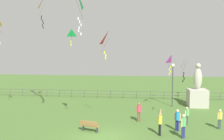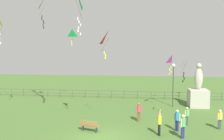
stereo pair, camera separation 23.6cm
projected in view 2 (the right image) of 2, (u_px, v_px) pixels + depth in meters
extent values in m
plane|color=#476B2D|center=(102.00, 138.00, 17.21)|extent=(80.00, 80.00, 0.00)
cube|color=#B2AD9E|center=(198.00, 98.00, 26.46)|extent=(1.99, 1.99, 1.90)
ellipsoid|color=#B2AD9E|center=(199.00, 79.00, 26.28)|extent=(0.90, 0.76, 2.32)
sphere|color=#B2AD9E|center=(199.00, 66.00, 26.16)|extent=(0.56, 0.56, 0.56)
cylinder|color=#38383D|center=(173.00, 87.00, 26.29)|extent=(0.10, 0.10, 4.38)
sphere|color=white|center=(174.00, 65.00, 26.08)|extent=(0.36, 0.36, 0.36)
cube|color=olive|center=(90.00, 125.00, 18.57)|extent=(1.55, 0.83, 0.06)
cube|color=olive|center=(88.00, 123.00, 18.39)|extent=(1.45, 0.50, 0.36)
cube|color=#333338|center=(83.00, 127.00, 18.84)|extent=(0.08, 0.36, 0.45)
cube|color=#333338|center=(97.00, 129.00, 18.35)|extent=(0.08, 0.36, 0.45)
cylinder|color=#3F4C47|center=(220.00, 124.00, 19.06)|extent=(0.14, 0.14, 0.80)
cylinder|color=#3F4C47|center=(219.00, 124.00, 19.00)|extent=(0.14, 0.14, 0.80)
cylinder|color=gold|center=(220.00, 116.00, 18.97)|extent=(0.29, 0.29, 0.56)
sphere|color=beige|center=(220.00, 111.00, 18.94)|extent=(0.21, 0.21, 0.21)
cylinder|color=beige|center=(222.00, 116.00, 19.04)|extent=(0.09, 0.09, 0.54)
cylinder|color=beige|center=(218.00, 116.00, 18.91)|extent=(0.09, 0.09, 0.54)
cylinder|color=navy|center=(178.00, 126.00, 18.53)|extent=(0.15, 0.15, 0.86)
cylinder|color=navy|center=(176.00, 125.00, 18.65)|extent=(0.15, 0.15, 0.86)
cylinder|color=#268CBF|center=(177.00, 116.00, 18.53)|extent=(0.31, 0.31, 0.60)
sphere|color=beige|center=(177.00, 111.00, 18.49)|extent=(0.23, 0.23, 0.23)
cylinder|color=beige|center=(180.00, 117.00, 18.38)|extent=(0.09, 0.09, 0.57)
cylinder|color=beige|center=(175.00, 116.00, 18.68)|extent=(0.09, 0.09, 0.57)
cylinder|color=brown|center=(140.00, 117.00, 21.02)|extent=(0.14, 0.14, 0.85)
cylinder|color=brown|center=(138.00, 117.00, 20.98)|extent=(0.14, 0.14, 0.85)
cylinder|color=#D83F59|center=(139.00, 109.00, 20.94)|extent=(0.31, 0.31, 0.60)
sphere|color=#8C6647|center=(139.00, 104.00, 20.90)|extent=(0.23, 0.23, 0.23)
cylinder|color=#8C6647|center=(141.00, 109.00, 21.00)|extent=(0.09, 0.09, 0.57)
cylinder|color=#8C6647|center=(137.00, 109.00, 20.88)|extent=(0.09, 0.09, 0.57)
cylinder|color=black|center=(159.00, 130.00, 17.58)|extent=(0.15, 0.15, 0.86)
cylinder|color=black|center=(159.00, 129.00, 17.74)|extent=(0.15, 0.15, 0.86)
cylinder|color=gold|center=(159.00, 120.00, 17.60)|extent=(0.32, 0.32, 0.61)
sphere|color=tan|center=(159.00, 114.00, 17.56)|extent=(0.23, 0.23, 0.23)
cylinder|color=tan|center=(159.00, 113.00, 17.34)|extent=(0.25, 0.13, 0.58)
cylinder|color=tan|center=(159.00, 119.00, 17.81)|extent=(0.09, 0.09, 0.58)
cylinder|color=navy|center=(183.00, 132.00, 17.12)|extent=(0.15, 0.15, 0.88)
cylinder|color=navy|center=(182.00, 133.00, 17.02)|extent=(0.15, 0.15, 0.88)
cylinder|color=#4CB259|center=(183.00, 122.00, 17.01)|extent=(0.32, 0.32, 0.62)
sphere|color=beige|center=(183.00, 116.00, 16.97)|extent=(0.23, 0.23, 0.23)
cylinder|color=beige|center=(185.00, 122.00, 17.14)|extent=(0.10, 0.10, 0.59)
cylinder|color=beige|center=(181.00, 123.00, 16.88)|extent=(0.10, 0.10, 0.59)
cylinder|color=#3F4C47|center=(186.00, 121.00, 20.02)|extent=(0.13, 0.13, 0.77)
cylinder|color=#3F4C47|center=(187.00, 120.00, 20.09)|extent=(0.13, 0.13, 0.77)
cylinder|color=#4CB259|center=(187.00, 113.00, 20.00)|extent=(0.28, 0.28, 0.55)
sphere|color=beige|center=(187.00, 108.00, 19.97)|extent=(0.21, 0.21, 0.21)
cylinder|color=beige|center=(185.00, 113.00, 19.91)|extent=(0.08, 0.08, 0.52)
cylinder|color=beige|center=(189.00, 113.00, 20.09)|extent=(0.08, 0.08, 0.52)
pyramid|color=orange|center=(46.00, 3.00, 24.40)|extent=(0.99, 1.00, 1.36)
cylinder|color=#4C381E|center=(43.00, 10.00, 24.36)|extent=(0.70, 0.29, 1.36)
cube|color=black|center=(42.00, 17.00, 24.39)|extent=(0.10, 0.02, 0.21)
cube|color=black|center=(42.00, 19.00, 24.41)|extent=(0.11, 0.01, 0.21)
cube|color=black|center=(43.00, 21.00, 24.47)|extent=(0.10, 0.05, 0.20)
cube|color=black|center=(44.00, 23.00, 24.50)|extent=(0.11, 0.05, 0.21)
cube|color=black|center=(43.00, 25.00, 24.50)|extent=(0.08, 0.03, 0.20)
cube|color=black|center=(44.00, 28.00, 24.54)|extent=(0.10, 0.02, 0.21)
pyramid|color=#1EB759|center=(187.00, 61.00, 20.26)|extent=(0.65, 1.20, 1.03)
cylinder|color=#4C381E|center=(184.00, 67.00, 20.37)|extent=(0.45, 0.10, 1.03)
cube|color=black|center=(184.00, 73.00, 20.41)|extent=(0.11, 0.05, 0.21)
cube|color=black|center=(183.00, 76.00, 20.41)|extent=(0.09, 0.04, 0.20)
cube|color=black|center=(184.00, 79.00, 20.46)|extent=(0.08, 0.03, 0.20)
cube|color=black|center=(183.00, 81.00, 20.44)|extent=(0.09, 0.04, 0.20)
pyramid|color=#B22DB2|center=(172.00, 59.00, 24.32)|extent=(0.86, 1.10, 0.85)
cylinder|color=#4C381E|center=(170.00, 63.00, 24.46)|extent=(0.33, 0.20, 0.85)
cube|color=yellow|center=(171.00, 67.00, 24.53)|extent=(0.11, 0.04, 0.21)
cube|color=yellow|center=(170.00, 70.00, 24.50)|extent=(0.10, 0.03, 0.21)
cube|color=yellow|center=(171.00, 72.00, 24.57)|extent=(0.11, 0.02, 0.21)
cube|color=yellow|center=(170.00, 74.00, 24.54)|extent=(0.11, 0.03, 0.21)
pyramid|color=#1EB759|center=(76.00, 0.00, 17.55)|extent=(0.76, 1.16, 1.38)
cylinder|color=#4C381E|center=(79.00, 10.00, 17.65)|extent=(0.46, 0.15, 1.38)
cube|color=white|center=(78.00, 19.00, 17.67)|extent=(0.08, 0.03, 0.20)
cube|color=white|center=(79.00, 22.00, 17.72)|extent=(0.08, 0.02, 0.20)
cube|color=white|center=(81.00, 25.00, 17.78)|extent=(0.12, 0.03, 0.21)
cube|color=white|center=(79.00, 28.00, 17.75)|extent=(0.10, 0.03, 0.21)
cube|color=white|center=(78.00, 31.00, 17.75)|extent=(0.12, 0.01, 0.21)
cube|color=white|center=(80.00, 34.00, 17.83)|extent=(0.09, 0.01, 0.20)
pyramid|color=red|center=(109.00, 38.00, 19.85)|extent=(0.74, 0.84, 1.15)
cylinder|color=#4C381E|center=(105.00, 45.00, 19.96)|extent=(0.69, 0.06, 1.15)
cube|color=yellow|center=(104.00, 52.00, 19.99)|extent=(0.10, 0.02, 0.20)
cube|color=yellow|center=(105.00, 55.00, 20.04)|extent=(0.09, 0.05, 0.20)
cube|color=yellow|center=(105.00, 58.00, 20.06)|extent=(0.09, 0.04, 0.20)
pyramid|color=#1EB759|center=(72.00, 33.00, 28.28)|extent=(0.97, 0.75, 0.90)
cylinder|color=#4C381E|center=(72.00, 37.00, 28.59)|extent=(0.15, 0.55, 0.90)
cube|color=yellow|center=(72.00, 41.00, 28.59)|extent=(0.09, 0.03, 0.20)
cube|color=yellow|center=(72.00, 43.00, 28.61)|extent=(0.12, 0.04, 0.21)
cube|color=yellow|center=(72.00, 45.00, 28.64)|extent=(0.08, 0.03, 0.20)
cube|color=white|center=(0.00, 34.00, 23.06)|extent=(0.10, 0.04, 0.20)
cube|color=white|center=(0.00, 39.00, 23.09)|extent=(0.10, 0.02, 0.20)
cube|color=white|center=(1.00, 43.00, 23.15)|extent=(0.09, 0.02, 0.20)
cylinder|color=#4C4742|center=(0.00, 92.00, 32.93)|extent=(0.06, 0.06, 0.95)
cylinder|color=#4C4742|center=(11.00, 92.00, 32.74)|extent=(0.06, 0.06, 0.95)
cylinder|color=#4C4742|center=(24.00, 92.00, 32.54)|extent=(0.06, 0.06, 0.95)
cylinder|color=#4C4742|center=(35.00, 93.00, 32.34)|extent=(0.06, 0.06, 0.95)
cylinder|color=#4C4742|center=(48.00, 93.00, 32.14)|extent=(0.06, 0.06, 0.95)
cylinder|color=#4C4742|center=(60.00, 93.00, 31.94)|extent=(0.06, 0.06, 0.95)
cylinder|color=#4C4742|center=(73.00, 93.00, 31.74)|extent=(0.06, 0.06, 0.95)
cylinder|color=#4C4742|center=(85.00, 94.00, 31.54)|extent=(0.06, 0.06, 0.95)
cylinder|color=#4C4742|center=(98.00, 94.00, 31.34)|extent=(0.06, 0.06, 0.95)
cylinder|color=#4C4742|center=(111.00, 94.00, 31.14)|extent=(0.06, 0.06, 0.95)
cylinder|color=#4C4742|center=(124.00, 95.00, 30.95)|extent=(0.06, 0.06, 0.95)
cylinder|color=#4C4742|center=(137.00, 95.00, 30.75)|extent=(0.06, 0.06, 0.95)
cylinder|color=#4C4742|center=(151.00, 95.00, 30.55)|extent=(0.06, 0.06, 0.95)
cylinder|color=#4C4742|center=(165.00, 96.00, 30.35)|extent=(0.06, 0.06, 0.95)
cylinder|color=#4C4742|center=(179.00, 96.00, 30.15)|extent=(0.06, 0.06, 0.95)
cylinder|color=#4C4742|center=(193.00, 96.00, 29.95)|extent=(0.06, 0.06, 0.95)
cylinder|color=#4C4742|center=(207.00, 96.00, 29.76)|extent=(0.06, 0.06, 0.95)
cylinder|color=#4C4742|center=(221.00, 97.00, 29.56)|extent=(0.06, 0.06, 0.95)
cube|color=#4C4742|center=(119.00, 91.00, 30.98)|extent=(36.00, 0.05, 0.05)
cube|color=#4C4742|center=(119.00, 95.00, 31.02)|extent=(36.00, 0.05, 0.05)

